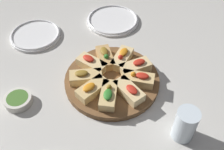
{
  "coord_description": "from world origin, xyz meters",
  "views": [
    {
      "loc": [
        -0.16,
        -0.54,
        0.65
      ],
      "look_at": [
        0.0,
        0.0,
        0.04
      ],
      "focal_mm": 42.0,
      "sensor_mm": 36.0,
      "label": 1
    }
  ],
  "objects_px": {
    "plate_left": "(35,35)",
    "dipping_bowl": "(18,99)",
    "plate_right": "(113,20)",
    "water_glass": "(185,124)",
    "serving_board": "(112,80)"
  },
  "relations": [
    {
      "from": "plate_left",
      "to": "dipping_bowl",
      "type": "height_order",
      "value": "dipping_bowl"
    },
    {
      "from": "plate_right",
      "to": "water_glass",
      "type": "relative_size",
      "value": 2.07
    },
    {
      "from": "water_glass",
      "to": "dipping_bowl",
      "type": "distance_m",
      "value": 0.49
    },
    {
      "from": "serving_board",
      "to": "dipping_bowl",
      "type": "relative_size",
      "value": 3.66
    },
    {
      "from": "plate_left",
      "to": "dipping_bowl",
      "type": "bearing_deg",
      "value": -104.13
    },
    {
      "from": "dipping_bowl",
      "to": "serving_board",
      "type": "bearing_deg",
      "value": -0.71
    },
    {
      "from": "plate_left",
      "to": "serving_board",
      "type": "bearing_deg",
      "value": -54.89
    },
    {
      "from": "plate_right",
      "to": "water_glass",
      "type": "distance_m",
      "value": 0.57
    },
    {
      "from": "plate_right",
      "to": "serving_board",
      "type": "bearing_deg",
      "value": -106.75
    },
    {
      "from": "water_glass",
      "to": "dipping_bowl",
      "type": "xyz_separation_m",
      "value": [
        -0.43,
        0.24,
        -0.04
      ]
    },
    {
      "from": "plate_right",
      "to": "water_glass",
      "type": "xyz_separation_m",
      "value": [
        0.03,
        -0.56,
        0.04
      ]
    },
    {
      "from": "plate_left",
      "to": "water_glass",
      "type": "xyz_separation_m",
      "value": [
        0.35,
        -0.55,
        0.04
      ]
    },
    {
      "from": "plate_left",
      "to": "plate_right",
      "type": "relative_size",
      "value": 0.91
    },
    {
      "from": "water_glass",
      "to": "plate_left",
      "type": "bearing_deg",
      "value": 122.44
    },
    {
      "from": "water_glass",
      "to": "dipping_bowl",
      "type": "bearing_deg",
      "value": 150.37
    }
  ]
}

